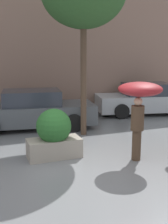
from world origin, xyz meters
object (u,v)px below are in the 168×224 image
at_px(parked_car_near, 32,111).
at_px(planter_box, 54,134).
at_px(parked_car_far, 146,100).
at_px(person_adult, 140,97).

bearing_deg(parked_car_near, planter_box, -172.01).
relative_size(parked_car_near, parked_car_far, 1.00).
xyz_separation_m(planter_box, person_adult, (1.94, -0.82, 0.96)).
relative_size(person_adult, parked_car_far, 0.42).
distance_m(parked_car_near, parked_car_far, 5.19).
height_order(planter_box, person_adult, person_adult).
bearing_deg(planter_box, parked_car_near, 89.27).
relative_size(planter_box, parked_car_far, 0.29).
bearing_deg(parked_car_near, person_adult, -145.66).
xyz_separation_m(person_adult, parked_car_near, (-1.90, 3.96, -0.94)).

